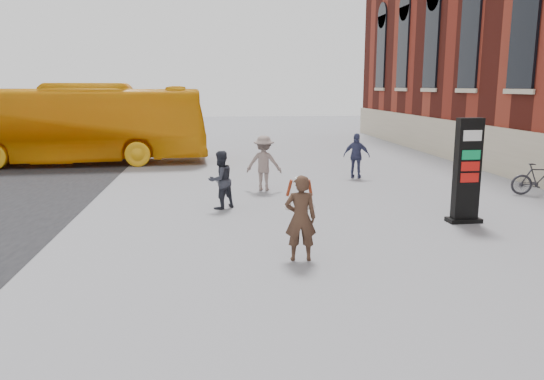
{
  "coord_description": "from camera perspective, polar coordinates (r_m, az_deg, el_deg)",
  "views": [
    {
      "loc": [
        -1.42,
        -10.07,
        3.33
      ],
      "look_at": [
        -0.22,
        0.7,
        1.21
      ],
      "focal_mm": 35.0,
      "sensor_mm": 36.0,
      "label": 1
    }
  ],
  "objects": [
    {
      "name": "info_pylon",
      "position": [
        13.85,
        20.24,
        1.93
      ],
      "size": [
        0.84,
        0.44,
        2.59
      ],
      "rotation": [
        0.0,
        0.0,
        0.03
      ],
      "color": "black",
      "rests_on": "ground"
    },
    {
      "name": "bus",
      "position": [
        24.69,
        -21.79,
        6.6
      ],
      "size": [
        12.58,
        3.53,
        3.47
      ],
      "primitive_type": "imported",
      "rotation": [
        0.0,
        0.0,
        1.62
      ],
      "color": "orange",
      "rests_on": "road"
    },
    {
      "name": "pedestrian_b",
      "position": [
        17.14,
        -0.88,
        2.9
      ],
      "size": [
        1.28,
        0.92,
        1.78
      ],
      "primitive_type": "imported",
      "rotation": [
        0.0,
        0.0,
        2.89
      ],
      "color": "gray",
      "rests_on": "ground"
    },
    {
      "name": "bike_7",
      "position": [
        18.36,
        26.79,
        1.02
      ],
      "size": [
        1.72,
        0.82,
        1.0
      ],
      "primitive_type": "imported",
      "rotation": [
        0.0,
        0.0,
        1.35
      ],
      "color": "#2C2B32",
      "rests_on": "ground"
    },
    {
      "name": "woman",
      "position": [
        10.22,
        3.08,
        -2.9
      ],
      "size": [
        0.66,
        0.6,
        1.68
      ],
      "rotation": [
        0.0,
        0.0,
        3.07
      ],
      "color": "#43291F",
      "rests_on": "ground"
    },
    {
      "name": "pedestrian_c",
      "position": [
        19.72,
        9.09,
        3.65
      ],
      "size": [
        1.05,
        0.76,
        1.65
      ],
      "primitive_type": "imported",
      "rotation": [
        0.0,
        0.0,
        2.73
      ],
      "color": "#35395D",
      "rests_on": "ground"
    },
    {
      "name": "pedestrian_a",
      "position": [
        14.63,
        -5.56,
        1.09
      ],
      "size": [
        0.99,
        0.96,
        1.6
      ],
      "primitive_type": "imported",
      "rotation": [
        0.0,
        0.0,
        3.8
      ],
      "color": "#282A33",
      "rests_on": "ground"
    },
    {
      "name": "ground",
      "position": [
        10.7,
        1.58,
        -7.04
      ],
      "size": [
        100.0,
        100.0,
        0.0
      ],
      "primitive_type": "plane",
      "color": "#9E9EA3"
    }
  ]
}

